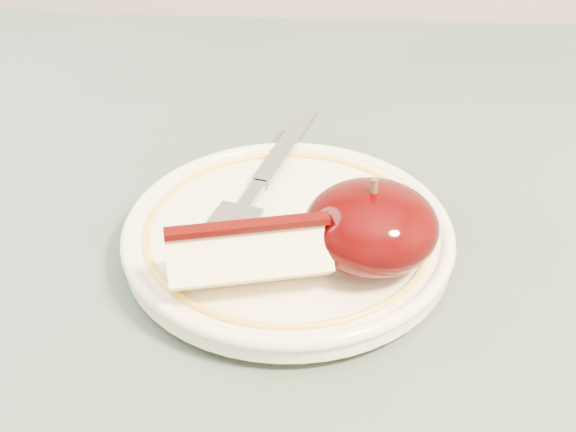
{
  "coord_description": "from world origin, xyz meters",
  "views": [
    {
      "loc": [
        0.04,
        -0.3,
        1.05
      ],
      "look_at": [
        0.01,
        0.08,
        0.78
      ],
      "focal_mm": 50.0,
      "sensor_mm": 36.0,
      "label": 1
    }
  ],
  "objects": [
    {
      "name": "plate",
      "position": [
        0.01,
        0.08,
        0.76
      ],
      "size": [
        0.2,
        0.2,
        0.02
      ],
      "color": "#F6EACE",
      "rests_on": "table"
    },
    {
      "name": "fork",
      "position": [
        -0.01,
        0.12,
        0.77
      ],
      "size": [
        0.07,
        0.19,
        0.0
      ],
      "rotation": [
        0.0,
        0.0,
        1.29
      ],
      "color": "gray",
      "rests_on": "plate"
    },
    {
      "name": "apple_half",
      "position": [
        0.06,
        0.06,
        0.79
      ],
      "size": [
        0.07,
        0.07,
        0.05
      ],
      "color": "black",
      "rests_on": "plate"
    },
    {
      "name": "apple_wedge",
      "position": [
        -0.01,
        0.03,
        0.79
      ],
      "size": [
        0.09,
        0.06,
        0.04
      ],
      "rotation": [
        0.0,
        0.0,
        0.23
      ],
      "color": "#FDF3BB",
      "rests_on": "plate"
    }
  ]
}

